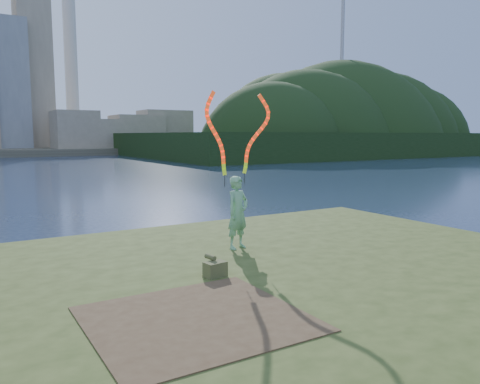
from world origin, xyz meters
TOP-DOWN VIEW (x-y plane):
  - ground at (0.00, 0.00)m, footprint 320.00×320.00m
  - grassy_knoll at (0.00, -2.30)m, footprint 20.00×18.00m
  - dirt_patch at (-2.20, -3.20)m, footprint 3.20×3.00m
  - wooded_hill at (59.57, 59.96)m, footprint 78.00×50.00m
  - woman_with_ribbons at (0.70, 0.41)m, footprint 2.04×0.76m
  - canvas_bag at (-0.92, -1.41)m, footprint 0.46×0.52m

SIDE VIEW (x-z plane):
  - ground at x=0.00m, z-range 0.00..0.00m
  - wooded_hill at x=59.57m, z-range -31.34..31.66m
  - grassy_knoll at x=0.00m, z-range -0.06..0.74m
  - dirt_patch at x=-2.20m, z-range 0.80..0.82m
  - canvas_bag at x=-0.92m, z-range 0.76..1.17m
  - woman_with_ribbons at x=0.70m, z-range 0.10..4.28m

